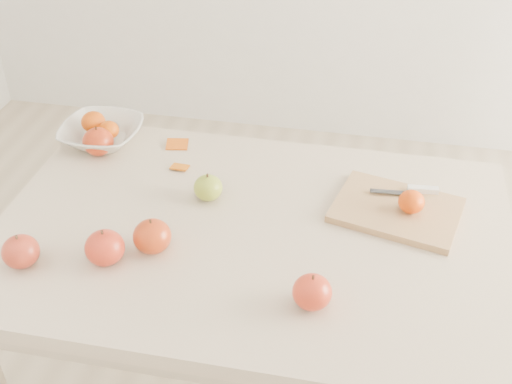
# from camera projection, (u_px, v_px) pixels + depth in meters

# --- Properties ---
(table) EXTENTS (1.20, 0.80, 0.75)m
(table) POSITION_uv_depth(u_px,v_px,m) (252.00, 260.00, 1.55)
(table) COLOR beige
(table) RESTS_ON ground
(cutting_board) EXTENTS (0.33, 0.27, 0.02)m
(cutting_board) POSITION_uv_depth(u_px,v_px,m) (397.00, 210.00, 1.54)
(cutting_board) COLOR tan
(cutting_board) RESTS_ON table
(board_tangerine) EXTENTS (0.06, 0.06, 0.05)m
(board_tangerine) POSITION_uv_depth(u_px,v_px,m) (411.00, 202.00, 1.50)
(board_tangerine) COLOR #C83907
(board_tangerine) RESTS_ON cutting_board
(fruit_bowl) EXTENTS (0.22, 0.22, 0.05)m
(fruit_bowl) POSITION_uv_depth(u_px,v_px,m) (102.00, 133.00, 1.79)
(fruit_bowl) COLOR silver
(fruit_bowl) RESTS_ON table
(bowl_tangerine_near) EXTENTS (0.07, 0.07, 0.06)m
(bowl_tangerine_near) POSITION_uv_depth(u_px,v_px,m) (93.00, 122.00, 1.78)
(bowl_tangerine_near) COLOR #CD5807
(bowl_tangerine_near) RESTS_ON fruit_bowl
(bowl_tangerine_far) EXTENTS (0.06, 0.06, 0.05)m
(bowl_tangerine_far) POSITION_uv_depth(u_px,v_px,m) (109.00, 130.00, 1.76)
(bowl_tangerine_far) COLOR #C93E07
(bowl_tangerine_far) RESTS_ON fruit_bowl
(orange_peel_a) EXTENTS (0.07, 0.05, 0.01)m
(orange_peel_a) POSITION_uv_depth(u_px,v_px,m) (177.00, 146.00, 1.78)
(orange_peel_a) COLOR #CE570E
(orange_peel_a) RESTS_ON table
(orange_peel_b) EXTENTS (0.05, 0.04, 0.01)m
(orange_peel_b) POSITION_uv_depth(u_px,v_px,m) (180.00, 168.00, 1.69)
(orange_peel_b) COLOR #CD620E
(orange_peel_b) RESTS_ON table
(paring_knife) EXTENTS (0.17, 0.05, 0.01)m
(paring_knife) POSITION_uv_depth(u_px,v_px,m) (417.00, 190.00, 1.57)
(paring_knife) COLOR white
(paring_knife) RESTS_ON cutting_board
(apple_green) EXTENTS (0.07, 0.07, 0.06)m
(apple_green) POSITION_uv_depth(u_px,v_px,m) (208.00, 188.00, 1.57)
(apple_green) COLOR olive
(apple_green) RESTS_ON table
(apple_red_d) EXTENTS (0.08, 0.08, 0.07)m
(apple_red_d) POSITION_uv_depth(u_px,v_px,m) (21.00, 251.00, 1.37)
(apple_red_d) COLOR maroon
(apple_red_d) RESTS_ON table
(apple_red_a) EXTENTS (0.08, 0.08, 0.08)m
(apple_red_a) POSITION_uv_depth(u_px,v_px,m) (98.00, 142.00, 1.73)
(apple_red_a) COLOR maroon
(apple_red_a) RESTS_ON table
(apple_red_c) EXTENTS (0.09, 0.09, 0.08)m
(apple_red_c) POSITION_uv_depth(u_px,v_px,m) (105.00, 248.00, 1.38)
(apple_red_c) COLOR maroon
(apple_red_c) RESTS_ON table
(apple_red_e) EXTENTS (0.08, 0.08, 0.07)m
(apple_red_e) POSITION_uv_depth(u_px,v_px,m) (312.00, 292.00, 1.27)
(apple_red_e) COLOR maroon
(apple_red_e) RESTS_ON table
(apple_red_b) EXTENTS (0.09, 0.09, 0.08)m
(apple_red_b) POSITION_uv_depth(u_px,v_px,m) (152.00, 236.00, 1.41)
(apple_red_b) COLOR maroon
(apple_red_b) RESTS_ON table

